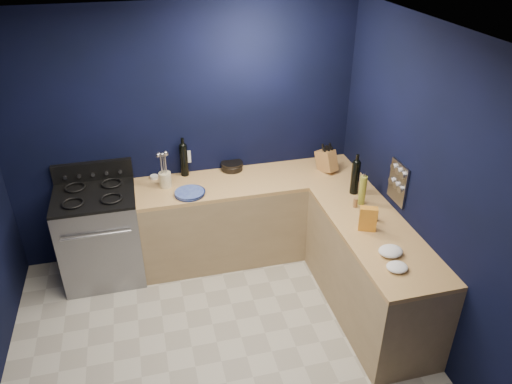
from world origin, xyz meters
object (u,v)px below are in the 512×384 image
object	(u,v)px
plate_stack	(190,193)
knife_block	(326,161)
utensil_crock	(165,180)
crouton_bag	(368,219)
gas_range	(101,237)

from	to	relation	value
plate_stack	knife_block	bearing A→B (deg)	6.33
utensil_crock	crouton_bag	bearing A→B (deg)	-36.47
gas_range	utensil_crock	distance (m)	0.86
plate_stack	knife_block	world-z (taller)	knife_block
utensil_crock	knife_block	bearing A→B (deg)	-2.18
gas_range	plate_stack	size ratio (longest dim) A/B	3.25
crouton_bag	knife_block	bearing A→B (deg)	110.39
gas_range	utensil_crock	size ratio (longest dim) A/B	6.12
gas_range	utensil_crock	xyz separation A→B (m)	(0.68, 0.08, 0.52)
knife_block	plate_stack	bearing A→B (deg)	163.44
gas_range	plate_stack	world-z (taller)	plate_stack
plate_stack	utensil_crock	xyz separation A→B (m)	(-0.21, 0.22, 0.06)
utensil_crock	knife_block	distance (m)	1.66
gas_range	crouton_bag	bearing A→B (deg)	-25.85
gas_range	knife_block	size ratio (longest dim) A/B	4.17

